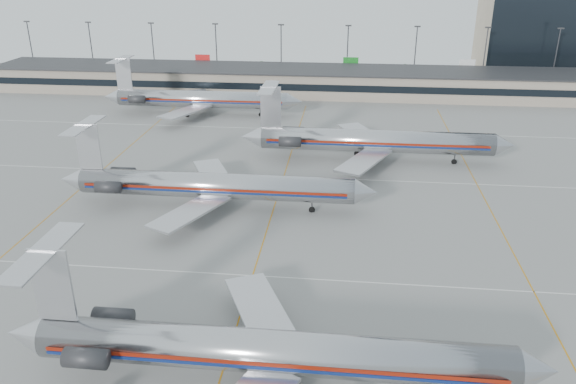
# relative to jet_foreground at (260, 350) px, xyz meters

# --- Properties ---
(ground) EXTENTS (260.00, 260.00, 0.00)m
(ground) POSITION_rel_jet_foreground_xyz_m (-3.49, 6.57, -3.40)
(ground) COLOR gray
(ground) RESTS_ON ground
(apron_markings) EXTENTS (160.00, 0.15, 0.02)m
(apron_markings) POSITION_rel_jet_foreground_xyz_m (-3.49, 16.57, -3.39)
(apron_markings) COLOR silver
(apron_markings) RESTS_ON ground
(terminal) EXTENTS (162.00, 17.00, 6.25)m
(terminal) POSITION_rel_jet_foreground_xyz_m (-3.49, 104.54, -0.24)
(terminal) COLOR gray
(terminal) RESTS_ON ground
(light_mast_row) EXTENTS (163.60, 0.40, 15.28)m
(light_mast_row) POSITION_rel_jet_foreground_xyz_m (-3.49, 118.57, 5.18)
(light_mast_row) COLOR #38383D
(light_mast_row) RESTS_ON ground
(distant_building) EXTENTS (30.00, 20.00, 25.00)m
(distant_building) POSITION_rel_jet_foreground_xyz_m (58.51, 134.57, 9.10)
(distant_building) COLOR tan
(distant_building) RESTS_ON ground
(jet_foreground) EXTENTS (44.74, 26.34, 11.71)m
(jet_foreground) POSITION_rel_jet_foreground_xyz_m (0.00, 0.00, 0.00)
(jet_foreground) COLOR #B8B8BD
(jet_foreground) RESTS_ON ground
(jet_second_row) EXTENTS (44.49, 26.20, 11.64)m
(jet_second_row) POSITION_rel_jet_foreground_xyz_m (-12.37, 33.80, -0.02)
(jet_second_row) COLOR #B8B8BD
(jet_second_row) RESTS_ON ground
(jet_third_row) EXTENTS (45.79, 28.17, 12.52)m
(jet_third_row) POSITION_rel_jet_foreground_xyz_m (10.19, 55.53, 0.24)
(jet_third_row) COLOR #B8B8BD
(jet_third_row) RESTS_ON ground
(jet_back_row) EXTENTS (44.06, 27.10, 12.05)m
(jet_back_row) POSITION_rel_jet_foreground_xyz_m (-26.38, 81.69, 0.10)
(jet_back_row) COLOR #B8B8BD
(jet_back_row) RESTS_ON ground
(ramp_worker_near) EXTENTS (0.78, 0.74, 1.79)m
(ramp_worker_near) POSITION_rel_jet_foreground_xyz_m (-0.62, -0.98, -2.51)
(ramp_worker_near) COLOR #BFF016
(ramp_worker_near) RESTS_ON ground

